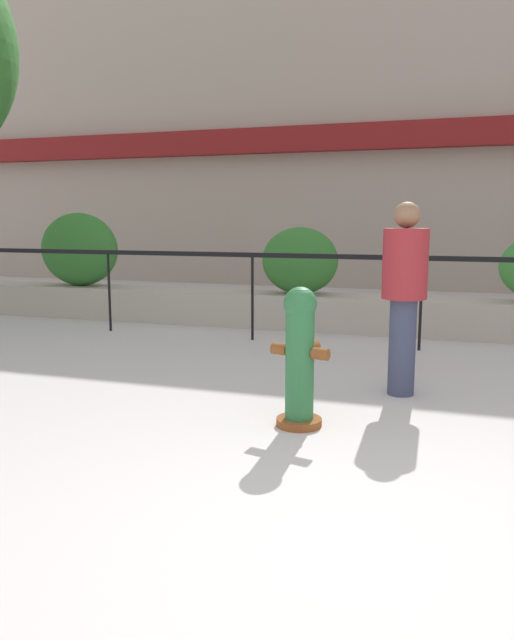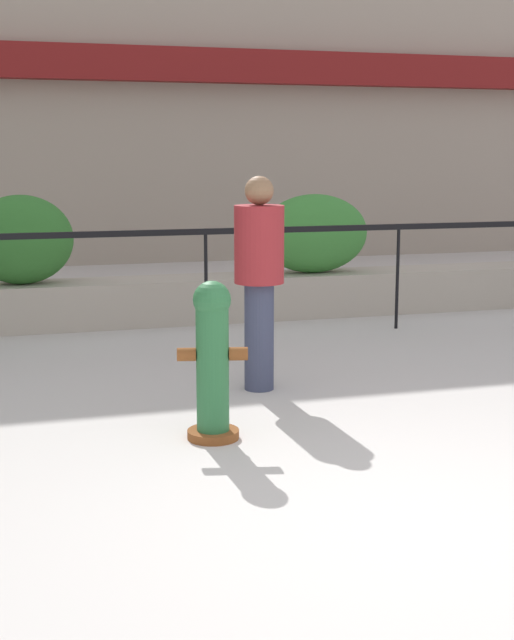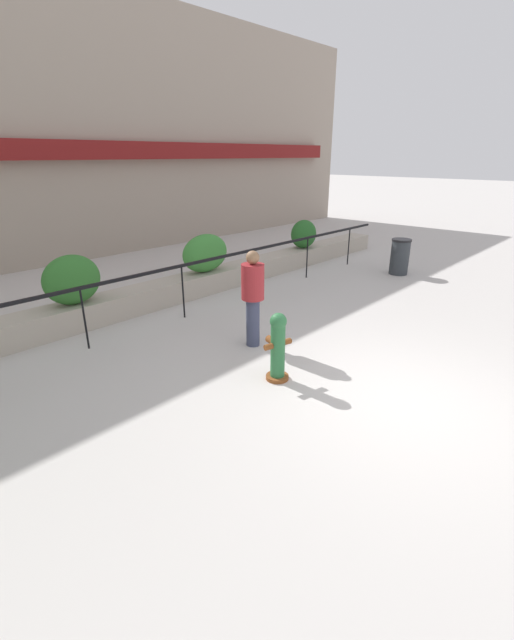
{
  "view_description": "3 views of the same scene",
  "coord_description": "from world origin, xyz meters",
  "px_view_note": "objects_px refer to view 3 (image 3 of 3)",
  "views": [
    {
      "loc": [
        0.45,
        -2.78,
        1.58
      ],
      "look_at": [
        -1.07,
        1.85,
        0.79
      ],
      "focal_mm": 35.0,
      "sensor_mm": 36.0,
      "label": 1
    },
    {
      "loc": [
        -2.01,
        -3.93,
        1.91
      ],
      "look_at": [
        -0.02,
        2.94,
        0.56
      ],
      "focal_mm": 50.0,
      "sensor_mm": 36.0,
      "label": 2
    },
    {
      "loc": [
        -5.16,
        -2.03,
        3.24
      ],
      "look_at": [
        -0.39,
        2.42,
        0.7
      ],
      "focal_mm": 24.0,
      "sensor_mm": 36.0,
      "label": 3
    }
  ],
  "objects_px": {
    "hedge_bush_3": "(304,234)",
    "fire_hydrant": "(278,346)",
    "hedge_bush_1": "(72,280)",
    "hedge_bush_2": "(205,253)",
    "trash_bin": "(400,257)",
    "pedestrian": "(253,293)"
  },
  "relations": [
    {
      "from": "hedge_bush_2",
      "to": "trash_bin",
      "type": "distance_m",
      "value": 5.63
    },
    {
      "from": "hedge_bush_1",
      "to": "hedge_bush_2",
      "type": "height_order",
      "value": "hedge_bush_1"
    },
    {
      "from": "hedge_bush_1",
      "to": "pedestrian",
      "type": "bearing_deg",
      "value": -60.65
    },
    {
      "from": "fire_hydrant",
      "to": "trash_bin",
      "type": "xyz_separation_m",
      "value": [
        7.12,
        1.48,
        -0.04
      ]
    },
    {
      "from": "hedge_bush_1",
      "to": "fire_hydrant",
      "type": "distance_m",
      "value": 4.44
    },
    {
      "from": "hedge_bush_3",
      "to": "fire_hydrant",
      "type": "height_order",
      "value": "hedge_bush_3"
    },
    {
      "from": "hedge_bush_1",
      "to": "hedge_bush_3",
      "type": "bearing_deg",
      "value": 0.0
    },
    {
      "from": "hedge_bush_3",
      "to": "trash_bin",
      "type": "distance_m",
      "value": 2.96
    },
    {
      "from": "hedge_bush_1",
      "to": "trash_bin",
      "type": "bearing_deg",
      "value": -18.77
    },
    {
      "from": "fire_hydrant",
      "to": "trash_bin",
      "type": "height_order",
      "value": "fire_hydrant"
    },
    {
      "from": "hedge_bush_3",
      "to": "hedge_bush_1",
      "type": "bearing_deg",
      "value": 180.0
    },
    {
      "from": "fire_hydrant",
      "to": "pedestrian",
      "type": "bearing_deg",
      "value": 59.99
    },
    {
      "from": "hedge_bush_1",
      "to": "hedge_bush_2",
      "type": "bearing_deg",
      "value": 0.0
    },
    {
      "from": "hedge_bush_3",
      "to": "pedestrian",
      "type": "xyz_separation_m",
      "value": [
        -5.58,
        -3.14,
        0.06
      ]
    },
    {
      "from": "hedge_bush_2",
      "to": "trash_bin",
      "type": "bearing_deg",
      "value": -29.88
    },
    {
      "from": "pedestrian",
      "to": "trash_bin",
      "type": "relative_size",
      "value": 1.71
    },
    {
      "from": "hedge_bush_1",
      "to": "hedge_bush_3",
      "type": "xyz_separation_m",
      "value": [
        7.34,
        0.0,
        -0.05
      ]
    },
    {
      "from": "pedestrian",
      "to": "hedge_bush_2",
      "type": "bearing_deg",
      "value": 63.05
    },
    {
      "from": "hedge_bush_2",
      "to": "pedestrian",
      "type": "height_order",
      "value": "pedestrian"
    },
    {
      "from": "hedge_bush_1",
      "to": "fire_hydrant",
      "type": "height_order",
      "value": "hedge_bush_1"
    },
    {
      "from": "hedge_bush_1",
      "to": "trash_bin",
      "type": "relative_size",
      "value": 1.11
    },
    {
      "from": "pedestrian",
      "to": "trash_bin",
      "type": "height_order",
      "value": "pedestrian"
    }
  ]
}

